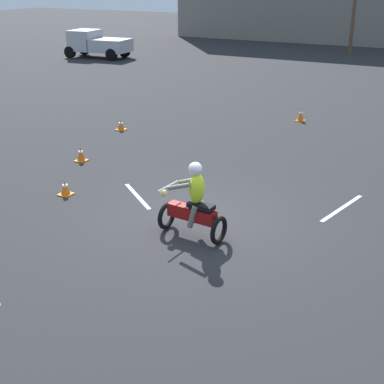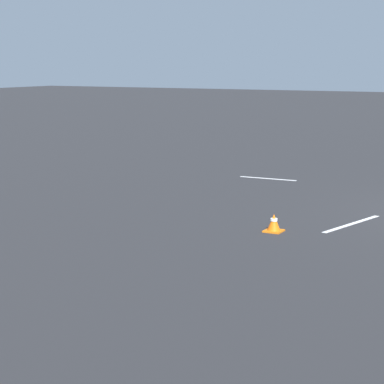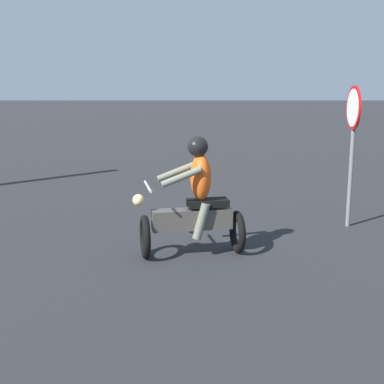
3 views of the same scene
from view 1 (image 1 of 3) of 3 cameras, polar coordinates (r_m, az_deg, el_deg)
name	(u,v)px [view 1 (image 1 of 3)]	position (r m, az deg, el deg)	size (l,w,h in m)	color
ground_plane	(200,221)	(12.00, 0.84, -3.12)	(120.00, 120.00, 0.00)	#28282B
motorcycle_rider_foreground	(193,205)	(11.02, 0.15, -1.36)	(1.54, 0.76, 1.66)	black
pickup_truck	(97,43)	(36.72, -10.13, 15.36)	(4.30, 2.33, 1.73)	black
traffic_cone_near_right	(301,115)	(20.61, 11.52, 8.03)	(0.32, 0.32, 0.47)	orange
traffic_cone_mid_center	(81,154)	(16.10, -11.78, 3.95)	(0.32, 0.32, 0.43)	orange
traffic_cone_far_right	(121,125)	(19.19, -7.60, 7.08)	(0.32, 0.32, 0.37)	orange
traffic_cone_far_center	(65,188)	(13.70, -13.37, 0.39)	(0.32, 0.32, 0.37)	orange
lane_stripe_n	(342,208)	(13.14, 15.71, -1.65)	(0.10, 2.00, 0.01)	silver
lane_stripe_nw	(137,196)	(13.39, -5.85, -0.42)	(0.10, 1.77, 0.01)	silver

